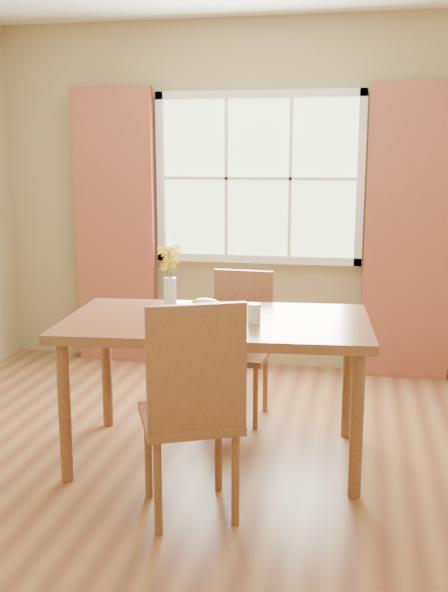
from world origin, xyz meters
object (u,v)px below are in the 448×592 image
croissant_sandwich (205,309)px  chair_far (240,337)px  water_glass (254,314)px  chair_near (193,403)px  dining_table (217,333)px  flower_vase (170,269)px

croissant_sandwich → chair_far: bearing=92.1°
chair_far → water_glass: size_ratio=8.84×
chair_near → water_glass: 0.72m
chair_near → chair_far: bearing=67.1°
dining_table → water_glass: (0.22, -0.06, 0.13)m
dining_table → chair_far: size_ratio=1.82×
chair_near → water_glass: bearing=50.2°
flower_vase → croissant_sandwich: bearing=-48.4°
chair_far → flower_vase: (-0.32, -0.51, 0.52)m
dining_table → flower_vase: (-0.32, 0.19, 0.32)m
dining_table → chair_far: chair_far is taller
chair_near → flower_vase: bearing=87.2°
dining_table → flower_vase: bearing=143.8°
chair_far → croissant_sandwich: size_ratio=5.65×
chair_near → croissant_sandwich: chair_near is taller
water_glass → chair_near: bearing=-105.5°
chair_near → water_glass: size_ratio=9.93×
water_glass → flower_vase: bearing=154.0°
chair_far → water_glass: 0.86m
dining_table → chair_near: (0.04, -0.70, -0.14)m
chair_far → water_glass: chair_far is taller
dining_table → croissant_sandwich: croissant_sandwich is taller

